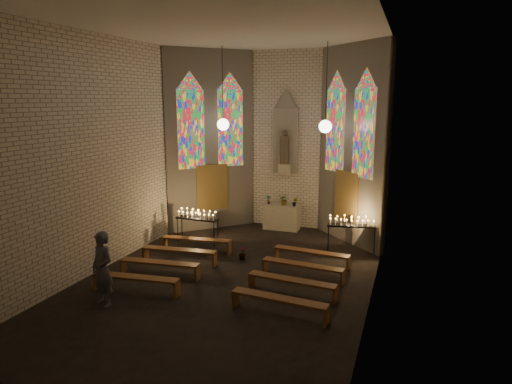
% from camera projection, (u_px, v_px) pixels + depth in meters
% --- Properties ---
extents(floor, '(12.00, 12.00, 0.00)m').
position_uv_depth(floor, '(230.00, 279.00, 13.26)').
color(floor, black).
rests_on(floor, ground).
extents(room, '(8.22, 12.43, 7.00)m').
position_uv_depth(room, '(266.00, 141.00, 15.63)').
color(room, beige).
rests_on(room, ground).
extents(altar, '(1.40, 0.60, 1.00)m').
position_uv_depth(altar, '(282.00, 217.00, 18.20)').
color(altar, '#B5AF93').
rests_on(altar, ground).
extents(flower_vase_left, '(0.19, 0.13, 0.36)m').
position_uv_depth(flower_vase_left, '(268.00, 200.00, 18.17)').
color(flower_vase_left, '#4C723F').
rests_on(flower_vase_left, altar).
extents(flower_vase_center, '(0.47, 0.45, 0.42)m').
position_uv_depth(flower_vase_center, '(284.00, 200.00, 18.04)').
color(flower_vase_center, '#4C723F').
rests_on(flower_vase_center, altar).
extents(flower_vase_right, '(0.20, 0.17, 0.34)m').
position_uv_depth(flower_vase_right, '(295.00, 202.00, 17.81)').
color(flower_vase_right, '#4C723F').
rests_on(flower_vase_right, altar).
extents(aisle_flower_pot, '(0.26, 0.26, 0.43)m').
position_uv_depth(aisle_flower_pot, '(242.00, 253.00, 14.80)').
color(aisle_flower_pot, '#4C723F').
rests_on(aisle_flower_pot, ground).
extents(votive_stand_left, '(1.60, 0.46, 1.16)m').
position_uv_depth(votive_stand_left, '(197.00, 216.00, 16.33)').
color(votive_stand_left, black).
rests_on(votive_stand_left, ground).
extents(votive_stand_right, '(1.67, 0.68, 1.19)m').
position_uv_depth(votive_stand_right, '(352.00, 223.00, 15.35)').
color(votive_stand_right, black).
rests_on(votive_stand_right, ground).
extents(pew_left_0, '(2.43, 0.57, 0.46)m').
position_uv_depth(pew_left_0, '(196.00, 241.00, 15.56)').
color(pew_left_0, brown).
rests_on(pew_left_0, ground).
extents(pew_right_0, '(2.43, 0.57, 0.46)m').
position_uv_depth(pew_right_0, '(311.00, 254.00, 14.27)').
color(pew_right_0, brown).
rests_on(pew_right_0, ground).
extents(pew_left_1, '(2.43, 0.57, 0.46)m').
position_uv_depth(pew_left_1, '(179.00, 252.00, 14.45)').
color(pew_left_1, brown).
rests_on(pew_left_1, ground).
extents(pew_right_1, '(2.43, 0.57, 0.46)m').
position_uv_depth(pew_right_1, '(302.00, 267.00, 13.16)').
color(pew_right_1, brown).
rests_on(pew_right_1, ground).
extents(pew_left_2, '(2.43, 0.57, 0.46)m').
position_uv_depth(pew_left_2, '(159.00, 264.00, 13.34)').
color(pew_left_2, brown).
rests_on(pew_left_2, ground).
extents(pew_right_2, '(2.43, 0.57, 0.46)m').
position_uv_depth(pew_right_2, '(292.00, 282.00, 12.05)').
color(pew_right_2, brown).
rests_on(pew_right_2, ground).
extents(pew_left_3, '(2.43, 0.57, 0.46)m').
position_uv_depth(pew_left_3, '(136.00, 279.00, 12.23)').
color(pew_left_3, brown).
rests_on(pew_left_3, ground).
extents(pew_right_3, '(2.43, 0.57, 0.46)m').
position_uv_depth(pew_right_3, '(279.00, 301.00, 10.94)').
color(pew_right_3, brown).
rests_on(pew_right_3, ground).
extents(visitor, '(0.80, 0.65, 1.91)m').
position_uv_depth(visitor, '(103.00, 269.00, 11.39)').
color(visitor, '#484A52').
rests_on(visitor, ground).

